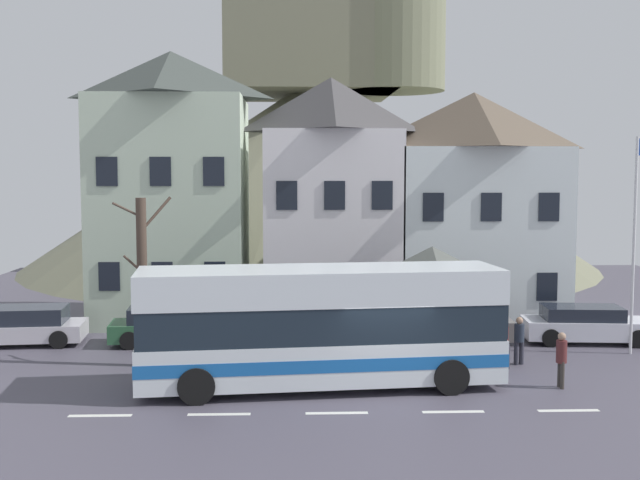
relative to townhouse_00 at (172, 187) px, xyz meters
The scene contains 17 objects.
ground_plane 15.20m from the townhouse_00, 57.65° to the right, with size 40.00×60.00×0.07m.
townhouse_00 is the anchor object (origin of this frame).
townhouse_01 6.59m from the townhouse_00, ahead, with size 5.45×5.66×10.01m.
townhouse_02 12.61m from the townhouse_00, ahead, with size 6.71×6.35×9.45m.
hilltop_castle 20.04m from the townhouse_00, 71.85° to the left, with size 36.67×36.67×19.67m.
transit_bus 12.85m from the townhouse_00, 62.13° to the right, with size 10.49×3.63×3.43m.
bus_shelter 12.15m from the townhouse_00, 36.07° to the right, with size 3.60×3.60×3.68m.
parked_car_00 17.12m from the townhouse_00, 18.63° to the right, with size 4.71×2.16×1.32m.
parked_car_01 12.75m from the townhouse_00, 25.02° to the right, with size 4.52×2.18×1.40m.
parked_car_02 6.93m from the townhouse_00, 82.98° to the right, with size 4.51×2.13×1.35m.
parked_car_03 8.24m from the townhouse_00, 133.83° to the right, with size 4.40×2.29×1.34m.
pedestrian_00 17.46m from the townhouse_00, 41.64° to the right, with size 0.30×0.32×1.61m.
pedestrian_01 15.52m from the townhouse_00, 34.61° to the right, with size 0.34×0.32×1.54m.
pedestrian_02 15.36m from the townhouse_00, 37.78° to the right, with size 0.39×0.28×1.54m.
public_bench 13.32m from the townhouse_00, 23.87° to the right, with size 1.77×0.48×0.87m.
flagpole 17.96m from the townhouse_00, 23.18° to the right, with size 0.95×0.10×7.32m.
bare_tree_00 8.59m from the townhouse_00, 88.46° to the right, with size 1.73×1.30×5.37m.
Camera 1 is at (-2.64, -21.17, 6.17)m, focal length 44.59 mm.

